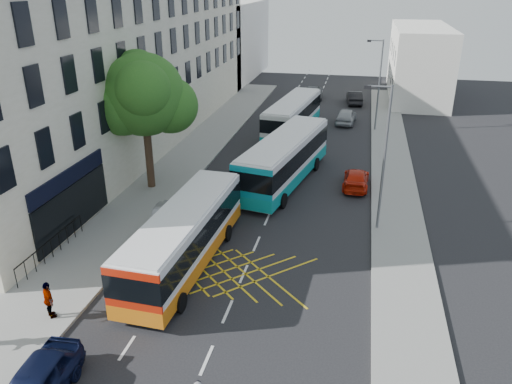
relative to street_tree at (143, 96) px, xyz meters
The scene contains 19 objects.
ground 18.33m from the street_tree, 60.38° to the right, with size 120.00×120.00×0.00m, color black.
pavement_left 6.22m from the street_tree, 73.47° to the left, with size 5.00×70.00×0.15m, color gray.
pavement_right 17.17m from the street_tree, ahead, with size 3.00×70.00×0.15m, color gray.
terrace_main 11.00m from the street_tree, 119.95° to the left, with size 8.30×45.00×13.50m.
terrace_far 40.43m from the street_tree, 97.81° to the left, with size 8.00×20.00×10.00m, color silver.
building_right 38.43m from the street_tree, 59.43° to the left, with size 6.00×18.00×8.00m, color silver.
street_tree is the anchor object (origin of this frame).
lamp_near 15.10m from the street_tree, 11.40° to the right, with size 1.45×0.15×8.00m.
lamp_far 22.57m from the street_tree, 49.19° to the left, with size 1.45×0.15×8.00m.
railings 11.22m from the street_tree, 97.02° to the right, with size 0.08×5.60×1.14m, color black, non-canonical shape.
bus_near 11.36m from the street_tree, 57.69° to the right, with size 3.04×10.78×3.00m.
bus_mid 10.13m from the street_tree, 18.45° to the left, with size 4.85×11.95×3.28m.
bus_far 17.08m from the street_tree, 62.99° to the left, with size 3.93×11.26×3.10m.
parked_car_silver 8.97m from the street_tree, 59.32° to the right, with size 1.64×4.71×1.55m, color #A8AAB0.
red_hatchback 14.93m from the street_tree, 13.00° to the left, with size 1.66×4.07×1.18m, color red.
distant_car_grey 30.76m from the street_tree, 75.09° to the left, with size 2.13×4.63×1.29m, color #42444A.
distant_car_silver 23.32m from the street_tree, 57.79° to the left, with size 1.71×4.24×1.44m, color #A0A4A8.
distant_car_dark 30.84m from the street_tree, 65.46° to the left, with size 1.50×4.30×1.42m, color black.
pedestrian_far 15.06m from the street_tree, 83.85° to the right, with size 0.97×0.40×1.65m, color gray.
Camera 1 is at (4.83, -13.84, 13.14)m, focal length 35.00 mm.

